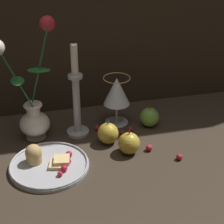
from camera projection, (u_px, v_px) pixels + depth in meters
ground_plane at (84, 145)px, 1.15m from camera, size 2.40×2.40×0.00m
vase at (32, 106)px, 1.14m from camera, size 0.19×0.09×0.38m
plate_with_pastries at (47, 163)px, 1.05m from camera, size 0.22×0.22×0.07m
wine_glass at (117, 93)px, 1.22m from camera, size 0.09×0.09×0.17m
candlestick at (76, 101)px, 1.16m from camera, size 0.07×0.07×0.31m
apple_beside_vase at (108, 134)px, 1.15m from camera, size 0.07×0.07×0.08m
apple_near_glass at (150, 117)px, 1.24m from camera, size 0.06×0.06×0.08m
apple_at_table_edge at (129, 143)px, 1.11m from camera, size 0.07×0.07×0.08m
berry_near_plate at (122, 132)px, 1.21m from camera, size 0.01×0.01×0.01m
berry_front_center at (130, 129)px, 1.23m from camera, size 0.01×0.01×0.01m
berry_by_glass_stem at (179, 157)px, 1.08m from camera, size 0.02×0.02×0.02m
berry_under_candlestick at (97, 128)px, 1.23m from camera, size 0.02×0.02×0.02m
berry_far_right at (149, 148)px, 1.12m from camera, size 0.02×0.02×0.02m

